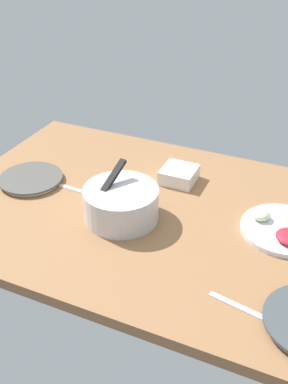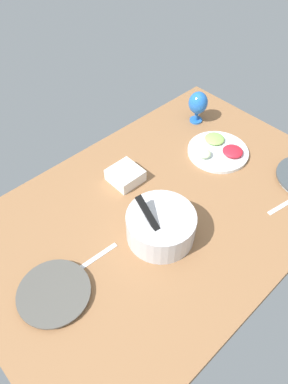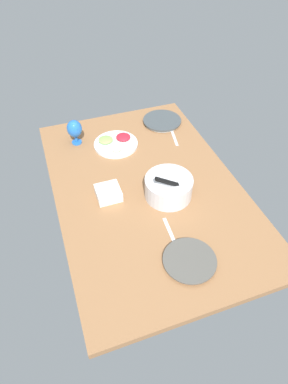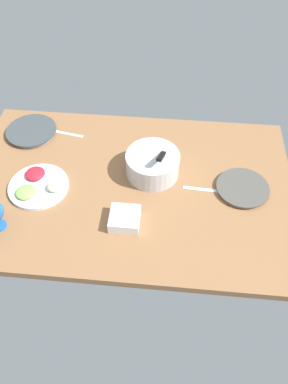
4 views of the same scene
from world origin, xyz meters
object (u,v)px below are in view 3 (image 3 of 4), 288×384
at_px(dinner_plate_left, 162,121).
at_px(fruit_platter, 116,143).
at_px(square_bowl_white, 108,192).
at_px(hurricane_glass_blue, 75,129).
at_px(mixing_bowl, 169,187).
at_px(dinner_plate_right, 190,261).

xyz_separation_m(dinner_plate_left, fruit_platter, (0.15, -0.39, 0.00)).
bearing_deg(square_bowl_white, fruit_platter, 159.26).
bearing_deg(fruit_platter, hurricane_glass_blue, -114.77).
bearing_deg(hurricane_glass_blue, fruit_platter, 65.23).
distance_m(mixing_bowl, hurricane_glass_blue, 0.76).
bearing_deg(hurricane_glass_blue, dinner_plate_right, 16.21).
distance_m(dinner_plate_right, fruit_platter, 0.99).
xyz_separation_m(mixing_bowl, fruit_platter, (-0.54, -0.15, -0.05)).
distance_m(mixing_bowl, fruit_platter, 0.56).
bearing_deg(dinner_plate_left, fruit_platter, -69.37).
height_order(dinner_plate_left, hurricane_glass_blue, hurricane_glass_blue).
relative_size(mixing_bowl, hurricane_glass_blue, 1.55).
distance_m(dinner_plate_left, hurricane_glass_blue, 0.63).
bearing_deg(dinner_plate_right, square_bowl_white, -155.44).
bearing_deg(dinner_plate_right, hurricane_glass_blue, -163.79).
relative_size(dinner_plate_left, square_bowl_white, 2.06).
relative_size(dinner_plate_left, dinner_plate_right, 1.08).
distance_m(dinner_plate_left, mixing_bowl, 0.73).
distance_m(dinner_plate_right, square_bowl_white, 0.59).
height_order(dinner_plate_left, square_bowl_white, square_bowl_white).
bearing_deg(mixing_bowl, dinner_plate_right, -9.34).
relative_size(dinner_plate_right, square_bowl_white, 1.91).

